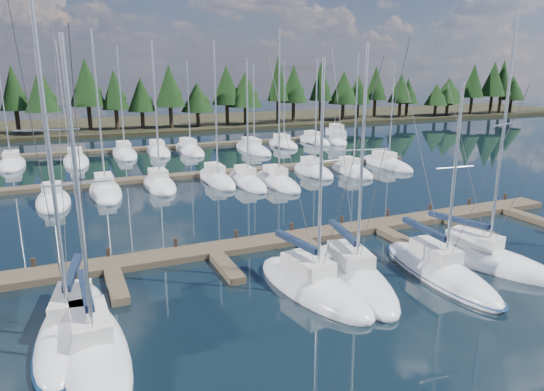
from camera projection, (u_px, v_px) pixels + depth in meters
name	position (u px, v px, depth m)	size (l,w,h in m)	color
ground	(238.00, 198.00, 43.08)	(260.00, 260.00, 0.00)	black
far_shore	(137.00, 125.00, 96.24)	(220.00, 30.00, 0.60)	#2C2918
main_dock	(302.00, 240.00, 31.81)	(44.00, 6.13, 0.90)	brown
back_docks	(185.00, 159.00, 60.41)	(50.00, 21.80, 0.40)	brown
front_sailboat_0	(94.00, 350.00, 19.25)	(2.91, 9.27, 13.07)	white
front_sailboat_1	(72.00, 327.00, 20.94)	(4.23, 9.62, 16.11)	white
front_sailboat_2	(312.00, 286.00, 24.95)	(4.26, 8.95, 12.42)	white
front_sailboat_3	(353.00, 276.00, 26.15)	(4.68, 9.83, 13.14)	white
front_sailboat_4	(439.00, 271.00, 26.76)	(3.36, 9.79, 11.29)	white
front_sailboat_5	(479.00, 258.00, 28.64)	(5.47, 9.66, 14.87)	white
back_sailboat_rows	(199.00, 164.00, 56.85)	(47.72, 33.05, 15.47)	white
motor_yacht_right	(336.00, 139.00, 75.71)	(5.79, 9.60, 4.55)	white
tree_line	(137.00, 90.00, 85.48)	(184.85, 11.91, 13.89)	black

